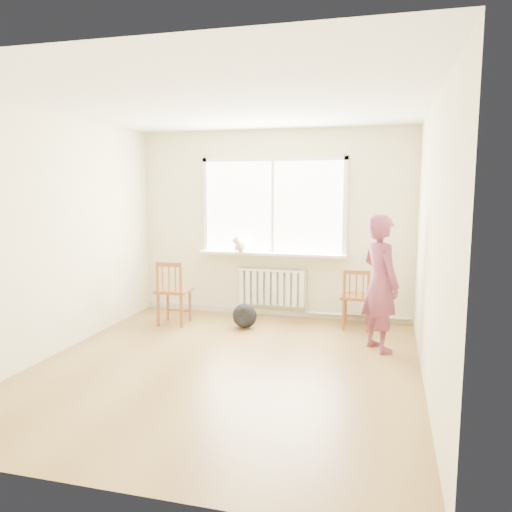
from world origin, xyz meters
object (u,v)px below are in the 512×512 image
Objects in this scene: chair_left at (173,293)px; person at (380,283)px; chair_right at (356,299)px; backpack at (245,316)px; cat at (240,245)px.

chair_left is 0.56× the size of person.
chair_right is at bearing -14.10° from person.
backpack is at bearing -176.85° from chair_left.
chair_left is at bearing -119.98° from cat.
person reaches higher than chair_right.
chair_right is 1.83m from cat.
person reaches higher than cat.
person is at bearing -9.65° from cat.
chair_right reaches higher than backpack.
cat is at bearing -9.15° from chair_right.
person reaches higher than chair_left.
chair_left is at bearing -174.75° from backpack.
person is 1.93m from backpack.
chair_right is 0.52× the size of person.
chair_right is 2.25× the size of cat.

